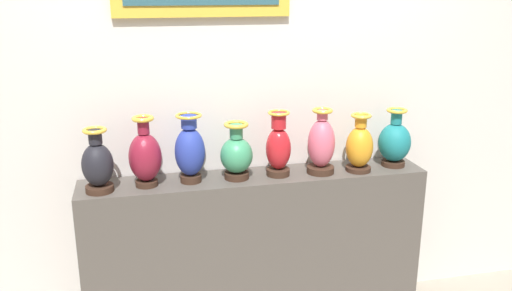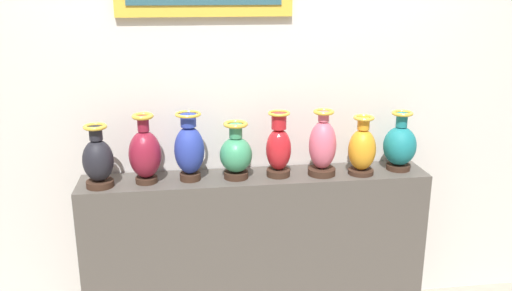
{
  "view_description": "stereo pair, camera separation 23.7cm",
  "coord_description": "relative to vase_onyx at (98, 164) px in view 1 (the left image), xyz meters",
  "views": [
    {
      "loc": [
        -0.62,
        -2.7,
        1.91
      ],
      "look_at": [
        0.0,
        0.0,
        1.08
      ],
      "focal_mm": 37.71,
      "sensor_mm": 36.0,
      "label": 1
    },
    {
      "loc": [
        -0.39,
        -2.74,
        1.91
      ],
      "look_at": [
        0.0,
        0.0,
        1.08
      ],
      "focal_mm": 37.71,
      "sensor_mm": 36.0,
      "label": 2
    }
  ],
  "objects": [
    {
      "name": "display_shelf",
      "position": [
        0.82,
        0.05,
        -0.6
      ],
      "size": [
        1.9,
        0.3,
        0.9
      ],
      "primitive_type": "cube",
      "color": "#4C4742",
      "rests_on": "ground_plane"
    },
    {
      "name": "back_wall",
      "position": [
        0.82,
        0.26,
        0.55
      ],
      "size": [
        3.86,
        0.14,
        3.17
      ],
      "color": "silver",
      "rests_on": "ground_plane"
    },
    {
      "name": "vase_onyx",
      "position": [
        0.0,
        0.0,
        0.0
      ],
      "size": [
        0.16,
        0.16,
        0.33
      ],
      "color": "#382319",
      "rests_on": "display_shelf"
    },
    {
      "name": "vase_burgundy",
      "position": [
        0.23,
        0.03,
        0.02
      ],
      "size": [
        0.17,
        0.17,
        0.37
      ],
      "color": "#382319",
      "rests_on": "display_shelf"
    },
    {
      "name": "vase_cobalt",
      "position": [
        0.46,
        0.04,
        0.03
      ],
      "size": [
        0.16,
        0.16,
        0.37
      ],
      "color": "#382319",
      "rests_on": "display_shelf"
    },
    {
      "name": "vase_jade",
      "position": [
        0.71,
        0.03,
        -0.01
      ],
      "size": [
        0.17,
        0.17,
        0.31
      ],
      "color": "#382319",
      "rests_on": "display_shelf"
    },
    {
      "name": "vase_crimson",
      "position": [
        0.94,
        0.04,
        0.02
      ],
      "size": [
        0.14,
        0.14,
        0.36
      ],
      "color": "#382319",
      "rests_on": "display_shelf"
    },
    {
      "name": "vase_rose",
      "position": [
        1.18,
        0.02,
        0.02
      ],
      "size": [
        0.15,
        0.15,
        0.36
      ],
      "color": "#382319",
      "rests_on": "display_shelf"
    },
    {
      "name": "vase_amber",
      "position": [
        1.4,
        0.0,
        -0.0
      ],
      "size": [
        0.15,
        0.15,
        0.33
      ],
      "color": "#382319",
      "rests_on": "display_shelf"
    },
    {
      "name": "vase_teal",
      "position": [
        1.63,
        0.04,
        -0.0
      ],
      "size": [
        0.18,
        0.18,
        0.34
      ],
      "color": "#382319",
      "rests_on": "display_shelf"
    }
  ]
}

